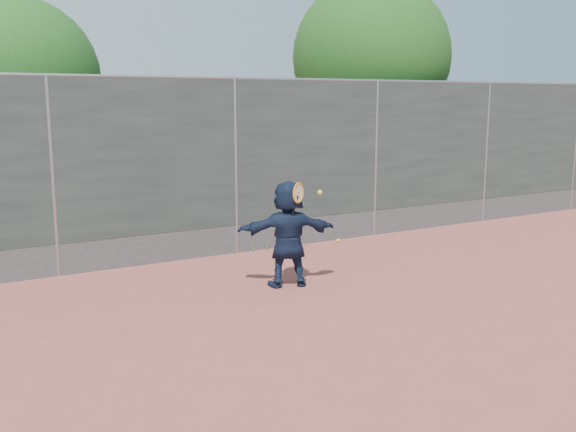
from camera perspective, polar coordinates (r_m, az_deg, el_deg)
ground at (r=8.40m, az=5.86°, el=-8.17°), size 80.00×80.00×0.00m
player at (r=9.15m, az=0.00°, el=-1.58°), size 1.49×0.86×1.54m
ball_ground at (r=12.11m, az=4.48°, el=-2.19°), size 0.07×0.07×0.07m
fence at (r=11.04m, az=-4.67°, el=4.74°), size 20.00×0.06×3.03m
swing_action at (r=8.91m, az=1.09°, el=1.96°), size 0.49×0.17×0.51m
tree_right at (r=15.39m, az=7.83°, el=13.38°), size 3.78×3.60×5.39m
tree_left at (r=13.12m, az=-22.28°, el=10.84°), size 3.15×3.00×4.53m
weed_clump at (r=11.30m, az=-2.96°, el=-2.56°), size 0.68×0.07×0.30m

